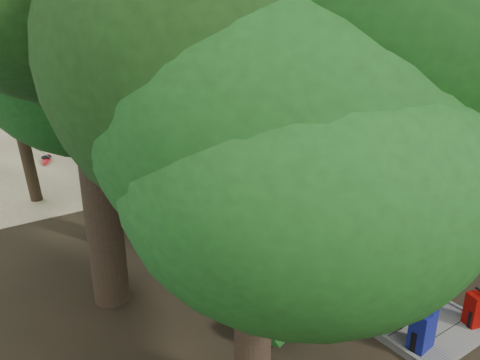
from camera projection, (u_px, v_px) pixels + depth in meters
ground at (284, 243)px, 12.01m from camera, size 120.00×120.00×0.00m
sand_beach at (88, 125)px, 24.38m from camera, size 40.00×22.00×0.02m
boardwalk at (260, 227)px, 12.76m from camera, size 2.00×12.00×0.12m
backpack_left_a at (423, 327)px, 8.00m from camera, size 0.47×0.35×0.81m
backpack_left_b at (392, 312)px, 8.55m from camera, size 0.40×0.34×0.63m
backpack_left_c at (359, 290)px, 9.07m from camera, size 0.52×0.47×0.80m
backpack_left_d at (317, 273)px, 9.96m from camera, size 0.38×0.32×0.49m
backpack_right_a at (478, 307)px, 8.62m from camera, size 0.47×0.39×0.71m
backpack_right_b at (434, 284)px, 9.30m from camera, size 0.45×0.34×0.76m
backpack_right_c at (422, 280)px, 9.46m from camera, size 0.43×0.31×0.73m
backpack_right_d at (387, 264)px, 10.20m from camera, size 0.45×0.37×0.61m
duffel_right_khaki at (369, 262)px, 10.52m from camera, size 0.45×0.61×0.37m
duffel_right_black at (343, 243)px, 11.28m from camera, size 0.53×0.77×0.45m
suitcase_on_boardwalk at (349, 286)px, 9.42m from camera, size 0.39×0.26×0.55m
lone_suitcase_on_sand at (159, 152)px, 18.44m from camera, size 0.45×0.30×0.66m
hat_brown at (394, 297)px, 8.36m from camera, size 0.37×0.37×0.11m
hat_white at (358, 269)px, 8.92m from camera, size 0.38×0.38×0.13m
kayak at (47, 158)px, 18.33m from camera, size 1.53×2.84×0.28m
sun_lounger at (211, 134)px, 21.33m from camera, size 0.85×1.90×0.59m
tree_right_c at (367, 64)px, 13.57m from camera, size 4.79×4.79×8.29m
tree_right_d at (350, 17)px, 16.00m from camera, size 5.88×5.88×10.79m
tree_right_e at (249, 51)px, 18.29m from camera, size 4.56×4.56×8.21m
tree_right_f at (256, 15)px, 20.71m from camera, size 6.05×6.05×10.81m
tree_left_a at (255, 172)px, 5.74m from camera, size 4.52×4.52×7.53m
tree_left_b at (85, 47)px, 7.98m from camera, size 5.60×5.60×10.08m
tree_left_c at (79, 64)px, 10.75m from camera, size 5.14×5.14×8.94m
tree_back_a at (41, 28)px, 21.24m from camera, size 5.64×5.64×9.76m
tree_back_b at (119, 33)px, 24.04m from camera, size 5.07×5.07×9.06m
tree_back_c at (169, 29)px, 25.11m from camera, size 5.19×5.19×9.35m
palm_right_a at (228, 57)px, 17.11m from camera, size 4.73×4.73×8.06m
palm_right_b at (210, 48)px, 22.30m from camera, size 4.04×4.04×7.81m
palm_right_c at (164, 56)px, 21.32m from camera, size 4.57×4.57×7.28m
palm_left_a at (7, 75)px, 13.17m from camera, size 4.92×4.92×7.83m
rock_left_b at (247, 325)px, 8.74m from camera, size 0.36×0.32×0.20m
rock_left_c at (224, 248)px, 11.48m from camera, size 0.47×0.42×0.26m
rock_left_d at (160, 219)px, 13.16m from camera, size 0.34×0.30×0.19m
rock_right_a at (439, 270)px, 10.57m from camera, size 0.34×0.31×0.19m
rock_right_b at (395, 238)px, 11.99m from camera, size 0.50×0.45×0.27m
rock_right_c at (298, 213)px, 13.56m from camera, size 0.35×0.31×0.19m
shrub_left_a at (272, 316)px, 8.46m from camera, size 0.96×0.96×0.87m
shrub_left_b at (178, 231)px, 11.80m from camera, size 0.85×0.85×0.76m
shrub_left_c at (107, 190)px, 14.19m from camera, size 1.12×1.12×1.01m
shrub_right_a at (413, 234)px, 11.45m from camera, size 1.04×1.04×0.94m
shrub_right_b at (318, 179)px, 14.58m from camera, size 1.47×1.47×1.32m
shrub_right_c at (228, 165)px, 16.98m from camera, size 0.73×0.73×0.66m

